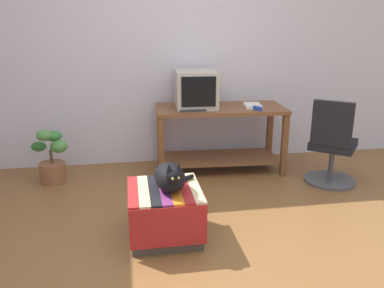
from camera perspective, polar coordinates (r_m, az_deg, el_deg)
ground_plane at (r=2.99m, az=3.53°, el=-14.96°), size 14.00×14.00×0.00m
back_wall at (r=4.56m, az=-1.98°, el=13.56°), size 8.00×0.10×2.60m
desk at (r=4.32m, az=4.07°, el=2.44°), size 1.42×0.69×0.72m
tv_monitor at (r=4.24m, az=0.55°, el=8.03°), size 0.46×0.55×0.39m
keyboard at (r=4.09m, az=0.86°, el=5.13°), size 0.40×0.16×0.02m
book at (r=4.30m, az=8.86°, el=5.57°), size 0.21×0.28×0.03m
ottoman_with_blanket at (r=3.05m, az=-3.99°, el=-9.94°), size 0.55×0.59×0.40m
cat at (r=2.90m, az=-3.20°, el=-4.84°), size 0.35×0.40×0.26m
potted_plant at (r=4.28m, az=-19.78°, el=-2.18°), size 0.36×0.31×0.59m
office_chair at (r=4.18m, az=19.76°, el=-0.55°), size 0.59×0.59×0.89m
stapler at (r=4.15m, az=9.55°, el=5.17°), size 0.08×0.11×0.04m
pen at (r=4.36m, az=8.19°, el=5.62°), size 0.01×0.14×0.01m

